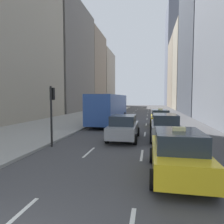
# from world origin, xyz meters

# --- Properties ---
(sidewalk_left) EXTENTS (8.00, 66.00, 0.15)m
(sidewalk_left) POSITION_xyz_m (-7.00, 27.00, 0.07)
(sidewalk_left) COLOR #9E9E99
(sidewalk_left) RESTS_ON ground
(lane_markings) EXTENTS (5.72, 56.00, 0.01)m
(lane_markings) POSITION_xyz_m (2.60, 23.00, 0.01)
(lane_markings) COLOR white
(lane_markings) RESTS_ON ground
(building_row_left) EXTENTS (6.00, 77.30, 33.04)m
(building_row_left) POSITION_xyz_m (-14.00, 35.51, 13.17)
(building_row_left) COLOR #A89E89
(building_row_left) RESTS_ON ground
(building_row_right) EXTENTS (6.00, 89.89, 37.94)m
(building_row_right) POSITION_xyz_m (12.00, 42.28, 15.62)
(building_row_right) COLOR #4C515B
(building_row_right) RESTS_ON ground
(taxi_lead) EXTENTS (2.02, 4.40, 1.87)m
(taxi_lead) POSITION_xyz_m (4.00, 5.49, 0.88)
(taxi_lead) COLOR yellow
(taxi_lead) RESTS_ON ground
(taxi_second) EXTENTS (2.02, 4.40, 1.87)m
(taxi_second) POSITION_xyz_m (4.00, 18.59, 0.88)
(taxi_second) COLOR yellow
(taxi_second) RESTS_ON ground
(sedan_black_near) EXTENTS (2.02, 4.89, 1.80)m
(sedan_black_near) POSITION_xyz_m (4.00, 12.08, 0.92)
(sedan_black_near) COLOR #9EA0A5
(sedan_black_near) RESTS_ON ground
(sedan_silver_behind) EXTENTS (2.02, 4.55, 1.73)m
(sedan_silver_behind) POSITION_xyz_m (1.20, 11.61, 0.88)
(sedan_silver_behind) COLOR #9EA0A5
(sedan_silver_behind) RESTS_ON ground
(city_bus) EXTENTS (2.80, 11.61, 3.25)m
(city_bus) POSITION_xyz_m (-1.61, 20.51, 1.79)
(city_bus) COLOR #2D519E
(city_bus) RESTS_ON ground
(traffic_light_pole) EXTENTS (0.24, 0.42, 3.60)m
(traffic_light_pole) POSITION_xyz_m (-2.75, 8.87, 2.41)
(traffic_light_pole) COLOR black
(traffic_light_pole) RESTS_ON ground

